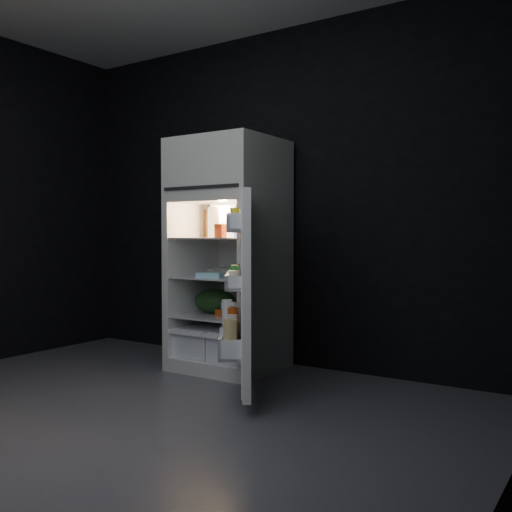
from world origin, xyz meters
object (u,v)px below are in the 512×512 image
Objects in this scene: refrigerator at (230,246)px; milk_jug at (221,222)px; egg_carton at (230,273)px; yogurt_tray at (232,313)px; fridge_door at (242,294)px.

refrigerator is 7.42× the size of milk_jug.
yogurt_tray is (-0.00, 0.02, -0.31)m from egg_carton.
egg_carton is at bearing -20.75° from milk_jug.
egg_carton is at bearing 131.59° from fridge_door.
milk_jug is (-0.09, 0.01, 0.19)m from refrigerator.
egg_carton is at bearing -72.60° from yogurt_tray.
fridge_door is 4.97× the size of yogurt_tray.
fridge_door is at bearing -28.74° from egg_carton.
refrigerator is 0.95m from fridge_door.
milk_jug is at bearing 134.23° from fridge_door.
milk_jug is 0.74× the size of egg_carton.
milk_jug reaches higher than egg_carton.
refrigerator reaches higher than egg_carton.
fridge_door is 1.08m from milk_jug.
refrigerator is 0.53m from yogurt_tray.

